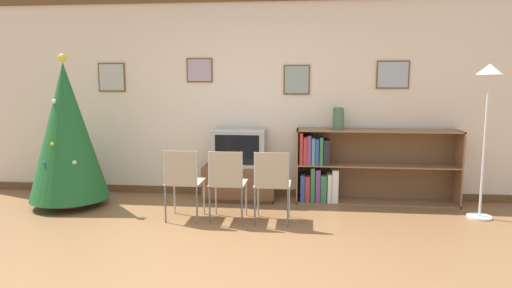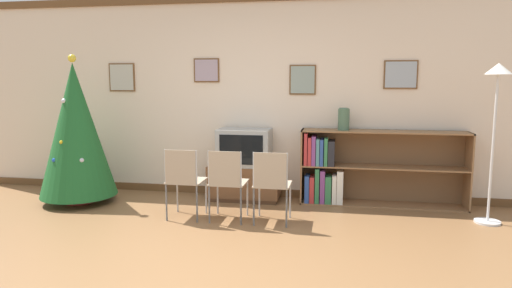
% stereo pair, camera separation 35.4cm
% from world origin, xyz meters
% --- Properties ---
extents(ground_plane, '(24.00, 24.00, 0.00)m').
position_xyz_m(ground_plane, '(0.00, 0.00, 0.00)').
color(ground_plane, brown).
extents(wall_back, '(8.60, 0.11, 2.70)m').
position_xyz_m(wall_back, '(0.00, 2.56, 1.35)').
color(wall_back, beige).
rests_on(wall_back, ground_plane).
extents(christmas_tree, '(0.96, 0.96, 1.90)m').
position_xyz_m(christmas_tree, '(-2.19, 1.75, 0.95)').
color(christmas_tree, maroon).
rests_on(christmas_tree, ground_plane).
extents(tv_console, '(0.94, 0.44, 0.46)m').
position_xyz_m(tv_console, '(-0.09, 2.27, 0.23)').
color(tv_console, '#4C311E').
rests_on(tv_console, ground_plane).
extents(television, '(0.69, 0.43, 0.49)m').
position_xyz_m(television, '(-0.09, 2.27, 0.71)').
color(television, '#9E9E99').
rests_on(television, tv_console).
extents(folding_chair_left, '(0.40, 0.40, 0.82)m').
position_xyz_m(folding_chair_left, '(-0.59, 1.30, 0.47)').
color(folding_chair_left, tan).
rests_on(folding_chair_left, ground_plane).
extents(folding_chair_center, '(0.40, 0.40, 0.82)m').
position_xyz_m(folding_chair_center, '(-0.09, 1.30, 0.47)').
color(folding_chair_center, tan).
rests_on(folding_chair_center, ground_plane).
extents(folding_chair_right, '(0.40, 0.40, 0.82)m').
position_xyz_m(folding_chair_right, '(0.41, 1.30, 0.47)').
color(folding_chair_right, tan).
rests_on(folding_chair_right, ground_plane).
extents(bookshelf, '(2.05, 0.36, 0.95)m').
position_xyz_m(bookshelf, '(1.32, 2.33, 0.45)').
color(bookshelf, olive).
rests_on(bookshelf, ground_plane).
extents(vase, '(0.15, 0.15, 0.28)m').
position_xyz_m(vase, '(1.19, 2.32, 1.10)').
color(vase, '#47664C').
rests_on(vase, bookshelf).
extents(standing_lamp, '(0.28, 0.28, 1.77)m').
position_xyz_m(standing_lamp, '(2.79, 1.78, 1.36)').
color(standing_lamp, silver).
rests_on(standing_lamp, ground_plane).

